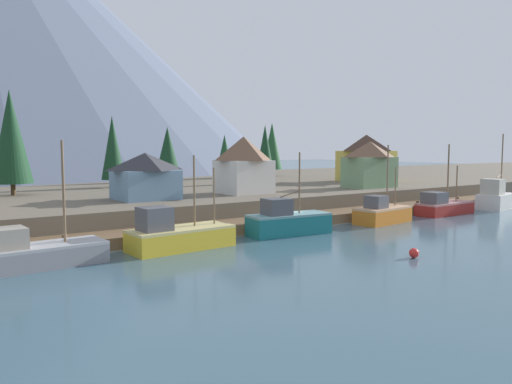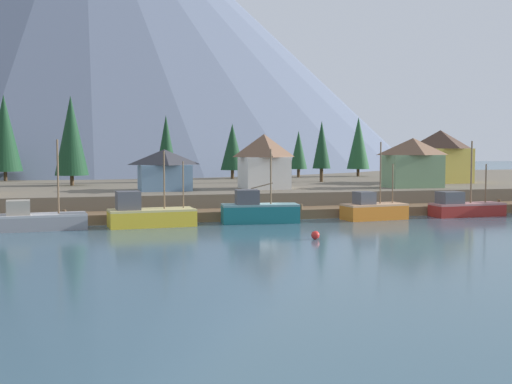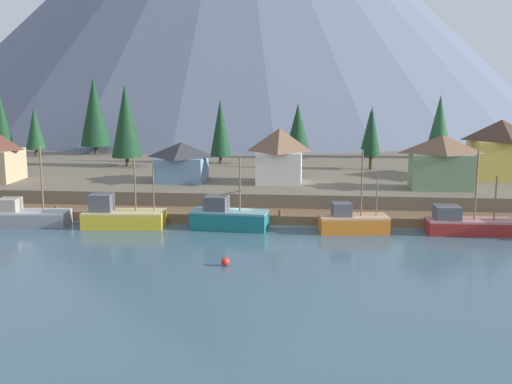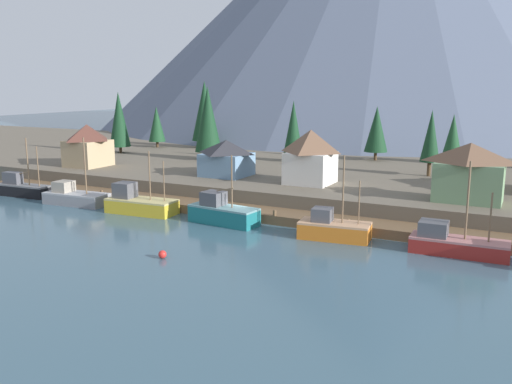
% 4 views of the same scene
% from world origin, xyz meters
% --- Properties ---
extents(ground_plane, '(400.00, 400.00, 1.00)m').
position_xyz_m(ground_plane, '(0.00, 20.00, -0.50)').
color(ground_plane, '#3D5B6B').
extents(dock, '(80.00, 4.00, 1.60)m').
position_xyz_m(dock, '(0.00, 1.99, 0.50)').
color(dock, brown).
rests_on(dock, ground_plane).
extents(shoreline_bank, '(400.00, 56.00, 2.50)m').
position_xyz_m(shoreline_bank, '(0.00, 32.00, 1.25)').
color(shoreline_bank, '#665B4C').
rests_on(shoreline_bank, ground_plane).
extents(fishing_boat_grey, '(8.40, 3.71, 8.33)m').
position_xyz_m(fishing_boat_grey, '(-22.30, -2.03, 0.94)').
color(fishing_boat_grey, gray).
rests_on(fishing_boat_grey, ground_plane).
extents(fishing_boat_yellow, '(8.40, 3.78, 7.26)m').
position_xyz_m(fishing_boat_yellow, '(-12.20, -2.08, 1.12)').
color(fishing_boat_yellow, gold).
rests_on(fishing_boat_yellow, ground_plane).
extents(fishing_boat_teal, '(7.90, 3.45, 7.42)m').
position_xyz_m(fishing_boat_teal, '(-1.20, -1.85, 1.20)').
color(fishing_boat_teal, '#196B70').
rests_on(fishing_boat_teal, ground_plane).
extents(fishing_boat_orange, '(7.03, 3.67, 8.13)m').
position_xyz_m(fishing_boat_orange, '(11.26, -2.01, 1.03)').
color(fishing_boat_orange, '#CC6B1E').
rests_on(fishing_boat_orange, ground_plane).
extents(fishing_boat_red, '(8.28, 3.05, 8.26)m').
position_xyz_m(fishing_boat_red, '(22.29, -1.68, 0.99)').
color(fishing_boat_red, maroon).
rests_on(fishing_boat_red, ground_plane).
extents(fishing_boat_white, '(6.76, 4.08, 9.63)m').
position_xyz_m(fishing_boat_white, '(32.62, -2.27, 1.40)').
color(fishing_boat_white, silver).
rests_on(fishing_boat_white, ground_plane).
extents(house_white, '(5.61, 5.66, 6.66)m').
position_xyz_m(house_white, '(3.24, 12.03, 5.91)').
color(house_white, silver).
rests_on(house_white, shoreline_bank).
extents(house_green, '(7.11, 4.35, 6.20)m').
position_xyz_m(house_green, '(21.91, 9.49, 5.67)').
color(house_green, '#6B8E66').
rests_on(house_green, shoreline_bank).
extents(house_blue, '(6.11, 5.91, 4.82)m').
position_xyz_m(house_blue, '(-8.88, 12.22, 4.97)').
color(house_blue, '#6689A8').
rests_on(house_blue, shoreline_bank).
extents(house_yellow, '(7.18, 7.25, 7.43)m').
position_xyz_m(house_yellow, '(31.00, 18.52, 6.30)').
color(house_yellow, gold).
rests_on(house_yellow, shoreline_bank).
extents(conifer_near_left, '(3.74, 3.74, 8.69)m').
position_xyz_m(conifer_near_left, '(4.82, 36.43, 7.53)').
color(conifer_near_left, '#4C3823').
rests_on(conifer_near_left, shoreline_bank).
extents(conifer_mid_right, '(3.11, 3.11, 9.62)m').
position_xyz_m(conifer_mid_right, '(-6.53, 29.12, 7.83)').
color(conifer_mid_right, '#4C3823').
rests_on(conifer_mid_right, shoreline_bank).
extents(conifer_back_left, '(2.82, 2.82, 7.66)m').
position_xyz_m(conifer_back_left, '(16.34, 37.93, 7.00)').
color(conifer_back_left, '#4C3823').
rests_on(conifer_back_left, shoreline_bank).
extents(conifer_back_right, '(3.83, 3.83, 10.08)m').
position_xyz_m(conifer_back_right, '(27.30, 38.76, 8.17)').
color(conifer_back_right, '#4C3823').
rests_on(conifer_back_right, shoreline_bank).
extents(conifer_centre, '(4.36, 4.36, 11.81)m').
position_xyz_m(conifer_centre, '(-19.54, 24.55, 9.07)').
color(conifer_centre, '#4C3823').
rests_on(conifer_centre, shoreline_bank).
extents(conifer_far_right, '(2.60, 2.60, 8.81)m').
position_xyz_m(conifer_far_right, '(15.34, 24.48, 7.83)').
color(conifer_far_right, '#4C3823').
rests_on(conifer_far_right, shoreline_bank).
extents(channel_buoy, '(0.70, 0.70, 0.70)m').
position_xyz_m(channel_buoy, '(0.35, -14.40, 0.35)').
color(channel_buoy, red).
rests_on(channel_buoy, ground_plane).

